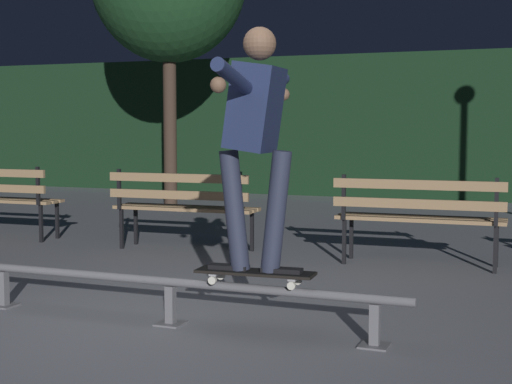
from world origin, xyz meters
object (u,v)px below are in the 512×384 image
at_px(skateboard, 255,273).
at_px(grind_rail, 170,289).
at_px(park_bench_left_center, 183,202).
at_px(skateboarder, 256,128).
at_px(park_bench_right_center, 419,211).

bearing_deg(skateboard, grind_rail, -180.00).
distance_m(grind_rail, park_bench_left_center, 3.03).
bearing_deg(skateboard, park_bench_left_center, 125.13).
distance_m(skateboard, park_bench_left_center, 3.33).
height_order(grind_rail, skateboarder, skateboarder).
relative_size(skateboarder, park_bench_left_center, 0.97).
height_order(grind_rail, park_bench_left_center, park_bench_left_center).
xyz_separation_m(grind_rail, skateboard, (0.62, 0.00, 0.15)).
bearing_deg(grind_rail, skateboard, 0.00).
distance_m(grind_rail, skateboarder, 1.25).
xyz_separation_m(skateboarder, park_bench_left_center, (-1.92, 2.72, -0.80)).
xyz_separation_m(skateboarder, park_bench_right_center, (0.60, 2.72, -0.80)).
relative_size(skateboard, skateboarder, 0.51).
height_order(skateboard, skateboarder, skateboarder).
height_order(skateboard, park_bench_right_center, park_bench_right_center).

